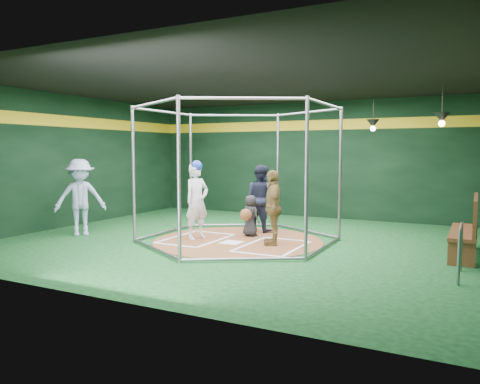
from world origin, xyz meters
The scene contains 15 objects.
room_shell centered at (0.00, 0.01, 1.75)m, with size 10.10×9.10×3.53m.
clay_disc centered at (0.00, 0.00, 0.01)m, with size 3.80×3.80×0.01m, color brown.
home_plate centered at (0.00, -0.30, 0.02)m, with size 0.43×0.43×0.01m, color white.
batter_box_left centered at (-0.95, -0.25, 0.02)m, with size 1.17×1.77×0.01m.
batter_box_right centered at (0.95, -0.25, 0.02)m, with size 1.17×1.77×0.01m.
batting_cage centered at (0.00, 0.00, 1.50)m, with size 4.05×4.67×3.00m.
pendant_lamp_near centered at (2.20, 3.60, 2.74)m, with size 0.34×0.34×0.90m.
pendant_lamp_far centered at (4.00, 2.00, 2.74)m, with size 0.34×0.34×0.90m.
batter_figure centered at (-0.94, -0.22, 0.91)m, with size 0.59×0.73×1.80m.
visitor_leopard centered at (0.87, -0.05, 0.81)m, with size 0.94×0.39×1.61m, color #A18545.
catcher_figure centered at (0.00, 0.60, 0.50)m, with size 0.54×0.61×0.97m.
umpire centered at (-0.08, 1.39, 0.84)m, with size 0.81×0.63×1.67m, color black.
bystander_blue centered at (-3.71, -1.05, 0.91)m, with size 1.18×0.68×1.83m, color #94A4C4.
dugout_bench centered at (4.64, 0.62, 0.59)m, with size 0.47×1.99×1.16m.
steel_railing centered at (4.55, -1.11, 0.56)m, with size 0.05×0.97×0.84m.
Camera 1 is at (4.76, -9.22, 2.02)m, focal length 35.00 mm.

